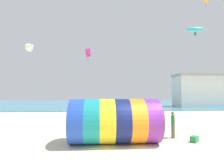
% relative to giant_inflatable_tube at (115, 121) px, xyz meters
% --- Properties ---
extents(ground_plane, '(120.00, 120.00, 0.00)m').
position_rel_giant_inflatable_tube_xyz_m(ground_plane, '(1.38, -2.34, -1.32)').
color(ground_plane, beige).
extents(sea, '(120.00, 40.00, 0.10)m').
position_rel_giant_inflatable_tube_xyz_m(sea, '(1.38, 37.52, -1.27)').
color(sea, teal).
rests_on(sea, ground).
extents(giant_inflatable_tube, '(5.34, 2.65, 2.64)m').
position_rel_giant_inflatable_tube_xyz_m(giant_inflatable_tube, '(0.00, 0.00, 0.00)').
color(giant_inflatable_tube, blue).
rests_on(giant_inflatable_tube, ground).
extents(kite_handler, '(0.36, 0.42, 1.77)m').
position_rel_giant_inflatable_tube_xyz_m(kite_handler, '(4.00, 0.88, -0.41)').
color(kite_handler, '#726651').
rests_on(kite_handler, ground).
extents(kite_magenta_diamond, '(0.78, 0.60, 1.87)m').
position_rel_giant_inflatable_tube_xyz_m(kite_magenta_diamond, '(-2.55, 13.25, 7.18)').
color(kite_magenta_diamond, '#D1339E').
extents(kite_white_delta, '(1.39, 1.37, 1.78)m').
position_rel_giant_inflatable_tube_xyz_m(kite_white_delta, '(-8.30, 8.50, 6.71)').
color(kite_white_delta, white).
extents(kite_orange_diamond, '(0.53, 0.31, 1.23)m').
position_rel_giant_inflatable_tube_xyz_m(kite_orange_diamond, '(9.87, 6.06, 11.19)').
color(kite_orange_diamond, orange).
extents(kite_cyan_parafoil, '(1.50, 0.81, 0.78)m').
position_rel_giant_inflatable_tube_xyz_m(kite_cyan_parafoil, '(7.13, 3.36, 7.04)').
color(kite_cyan_parafoil, '#2DB2C6').
extents(bystander_near_water, '(0.42, 0.35, 1.78)m').
position_rel_giant_inflatable_tube_xyz_m(bystander_near_water, '(-0.45, 4.11, -0.40)').
color(bystander_near_water, black).
rests_on(bystander_near_water, ground).
extents(promenade_building, '(13.42, 4.78, 6.99)m').
position_rel_giant_inflatable_tube_xyz_m(promenade_building, '(21.88, 25.38, 2.18)').
color(promenade_building, silver).
rests_on(promenade_building, ground).
extents(cooler_box, '(0.63, 0.61, 0.36)m').
position_rel_giant_inflatable_tube_xyz_m(cooler_box, '(4.90, -0.14, -1.14)').
color(cooler_box, '#268C4C').
rests_on(cooler_box, ground).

